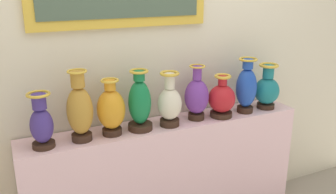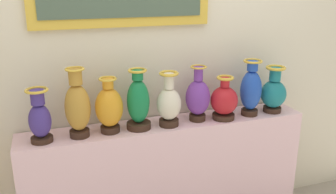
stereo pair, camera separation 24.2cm
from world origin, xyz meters
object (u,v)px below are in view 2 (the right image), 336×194
vase_emerald (138,103)px  vase_teal (274,92)px  vase_sapphire (251,90)px  vase_indigo (40,118)px  vase_ochre (78,107)px  vase_crimson (224,101)px  vase_amber (109,107)px  vase_ivory (169,103)px  vase_violet (198,97)px

vase_emerald → vase_teal: 1.01m
vase_emerald → vase_sapphire: bearing=-0.9°
vase_indigo → vase_sapphire: bearing=-0.1°
vase_ochre → vase_crimson: 0.98m
vase_sapphire → vase_ochre: bearing=179.7°
vase_indigo → vase_crimson: bearing=-0.5°
vase_amber → vase_emerald: (0.19, -0.00, 0.01)m
vase_emerald → vase_sapphire: vase_sapphire is taller
vase_indigo → vase_ochre: 0.23m
vase_indigo → vase_ivory: vase_ivory is taller
vase_ochre → vase_teal: (1.38, -0.00, -0.05)m
vase_emerald → vase_amber: bearing=179.7°
vase_emerald → vase_ivory: bearing=-4.6°
vase_ochre → vase_sapphire: (1.19, -0.01, -0.01)m
vase_amber → vase_violet: size_ratio=0.94×
vase_emerald → vase_sapphire: (0.81, -0.01, 0.01)m
vase_amber → vase_teal: vase_amber is taller
vase_indigo → vase_teal: bearing=0.1°
vase_ochre → vase_amber: bearing=2.4°
vase_amber → vase_ivory: vase_ivory is taller
vase_crimson → vase_sapphire: bearing=2.3°
vase_violet → vase_sapphire: (0.39, -0.02, 0.02)m
vase_amber → vase_violet: (0.61, 0.01, -0.00)m
vase_amber → vase_teal: (1.19, -0.01, -0.02)m
vase_indigo → vase_violet: (1.02, 0.02, 0.02)m
vase_teal → vase_violet: bearing=178.0°
vase_violet → vase_amber: bearing=-179.1°
vase_crimson → vase_emerald: bearing=177.9°
vase_amber → vase_emerald: 0.19m
vase_emerald → vase_sapphire: size_ratio=0.99×
vase_ivory → vase_indigo: bearing=179.7°
vase_amber → vase_sapphire: (1.00, -0.01, 0.02)m
vase_emerald → vase_ivory: size_ratio=1.08×
vase_emerald → vase_crimson: vase_emerald is taller
vase_ochre → vase_amber: size_ratio=1.21×
vase_amber → vase_violet: bearing=0.9°
vase_indigo → vase_crimson: vase_indigo is taller
vase_emerald → vase_crimson: (0.60, -0.02, -0.04)m
vase_ochre → vase_violet: 0.80m
vase_ivory → vase_ochre: bearing=179.1°
vase_indigo → vase_violet: size_ratio=0.86×
vase_indigo → vase_sapphire: (1.41, -0.00, 0.04)m
vase_indigo → vase_crimson: 1.20m
vase_indigo → vase_amber: bearing=1.8°
vase_ivory → vase_sapphire: 0.61m
vase_emerald → vase_teal: vase_emerald is taller
vase_amber → vase_teal: 1.19m
vase_amber → vase_violet: 0.61m
vase_violet → vase_indigo: bearing=-178.7°
vase_indigo → vase_emerald: vase_emerald is taller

